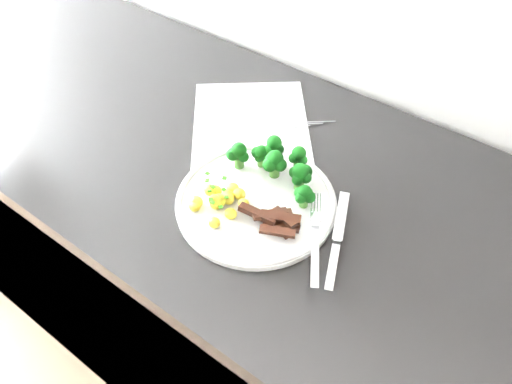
{
  "coord_description": "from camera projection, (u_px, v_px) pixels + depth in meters",
  "views": [
    {
      "loc": [
        0.25,
        1.16,
        1.56
      ],
      "look_at": [
        -0.07,
        1.6,
        0.96
      ],
      "focal_mm": 34.19,
      "sensor_mm": 36.0,
      "label": 1
    }
  ],
  "objects": [
    {
      "name": "fork",
      "position": [
        315.0,
        241.0,
        0.75
      ],
      "size": [
        0.11,
        0.17,
        0.02
      ],
      "color": "silver",
      "rests_on": "plate"
    },
    {
      "name": "broccoli",
      "position": [
        278.0,
        163.0,
        0.83
      ],
      "size": [
        0.18,
        0.1,
        0.06
      ],
      "color": "#315B1E",
      "rests_on": "plate"
    },
    {
      "name": "potatoes",
      "position": [
        220.0,
        200.0,
        0.81
      ],
      "size": [
        0.09,
        0.09,
        0.04
      ],
      "color": "#E5D548",
      "rests_on": "plate"
    },
    {
      "name": "recipe_paper",
      "position": [
        251.0,
        131.0,
        0.96
      ],
      "size": [
        0.38,
        0.39,
        0.0
      ],
      "color": "white",
      "rests_on": "counter"
    },
    {
      "name": "beef_strips",
      "position": [
        276.0,
        220.0,
        0.78
      ],
      "size": [
        0.11,
        0.08,
        0.03
      ],
      "color": "black",
      "rests_on": "plate"
    },
    {
      "name": "knife",
      "position": [
        335.0,
        250.0,
        0.75
      ],
      "size": [
        0.09,
        0.19,
        0.02
      ],
      "color": "silver",
      "rests_on": "plate"
    },
    {
      "name": "plate",
      "position": [
        256.0,
        201.0,
        0.82
      ],
      "size": [
        0.27,
        0.27,
        0.02
      ],
      "color": "white",
      "rests_on": "counter"
    },
    {
      "name": "counter",
      "position": [
        294.0,
        327.0,
        1.18
      ],
      "size": [
        2.49,
        0.62,
        0.93
      ],
      "color": "black",
      "rests_on": "ground"
    }
  ]
}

